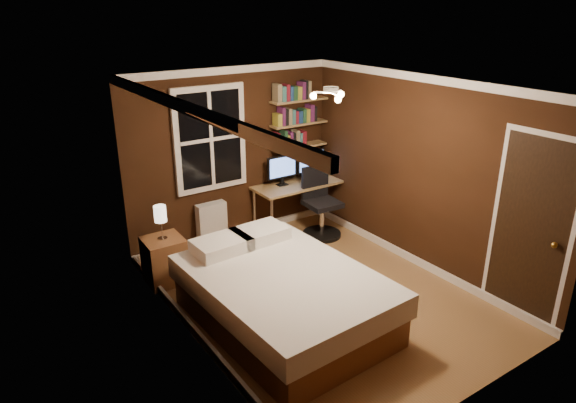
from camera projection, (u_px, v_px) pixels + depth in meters
floor at (320, 296)px, 6.17m from camera, size 4.20×4.20×0.00m
wall_back at (232, 156)px, 7.34m from camera, size 3.20×0.04×2.50m
wall_left at (189, 233)px, 4.88m from camera, size 0.04×4.20×2.50m
wall_right at (421, 174)px, 6.56m from camera, size 0.04×4.20×2.50m
ceiling at (325, 85)px, 5.27m from camera, size 3.20×4.20×0.02m
window at (210, 139)px, 7.02m from camera, size 1.06×0.06×1.46m
door at (530, 232)px, 5.44m from camera, size 0.03×0.82×2.05m
door_knob at (554, 245)px, 5.20m from camera, size 0.06×0.06×0.06m
ceiling_fixture at (331, 97)px, 5.23m from camera, size 0.44×0.44×0.18m
bookshelf_lower at (299, 146)px, 7.81m from camera, size 0.92×0.22×0.03m
books_row_lower at (299, 138)px, 7.77m from camera, size 0.54×0.16×0.23m
bookshelf_middle at (299, 124)px, 7.69m from camera, size 0.92×0.22×0.03m
books_row_middle at (299, 115)px, 7.64m from camera, size 0.66×0.16×0.23m
bookshelf_upper at (299, 100)px, 7.56m from camera, size 0.92×0.22×0.03m
books_row_upper at (299, 91)px, 7.51m from camera, size 0.54×0.16×0.23m
bed at (283, 296)px, 5.55m from camera, size 1.73×2.34×0.77m
nightstand at (165, 260)px, 6.39m from camera, size 0.48×0.48×0.59m
bedside_lamp at (161, 223)px, 6.21m from camera, size 0.15×0.15×0.44m
radiator at (212, 224)px, 7.36m from camera, size 0.43×0.15×0.65m
desk at (302, 186)px, 7.84m from camera, size 1.54×0.58×0.73m
monitor_left at (282, 170)px, 7.63m from camera, size 0.50×0.12×0.46m
monitor_right at (311, 164)px, 7.91m from camera, size 0.50×0.12×0.46m
desk_lamp at (341, 164)px, 7.99m from camera, size 0.14×0.32×0.44m
office_chair at (320, 210)px, 7.66m from camera, size 0.58×0.58×1.05m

